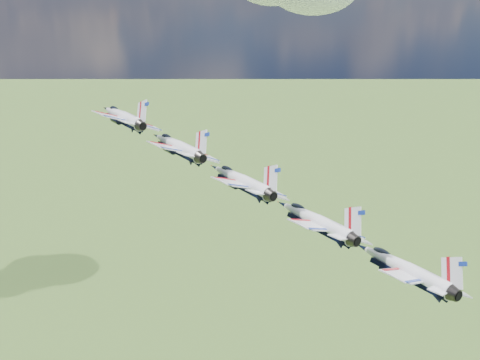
{
  "coord_description": "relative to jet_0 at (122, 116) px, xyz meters",
  "views": [
    {
      "loc": [
        -9.77,
        -76.84,
        184.04
      ],
      "look_at": [
        7.06,
        -3.94,
        156.81
      ],
      "focal_mm": 45.0,
      "sensor_mm": 36.0,
      "label": 1
    }
  ],
  "objects": [
    {
      "name": "jet_4",
      "position": [
        28.5,
        -38.07,
        -9.68
      ],
      "size": [
        15.76,
        17.98,
        7.86
      ],
      "primitive_type": null,
      "rotation": [
        0.0,
        0.37,
        0.37
      ],
      "color": "silver"
    },
    {
      "name": "jet_2",
      "position": [
        14.25,
        -19.03,
        -4.84
      ],
      "size": [
        15.76,
        17.98,
        7.86
      ],
      "primitive_type": null,
      "rotation": [
        0.0,
        0.37,
        0.37
      ],
      "color": "white"
    },
    {
      "name": "jet_3",
      "position": [
        21.37,
        -28.55,
        -7.26
      ],
      "size": [
        15.76,
        17.98,
        7.86
      ],
      "primitive_type": null,
      "rotation": [
        0.0,
        0.37,
        0.37
      ],
      "color": "white"
    },
    {
      "name": "jet_1",
      "position": [
        7.12,
        -9.52,
        -2.42
      ],
      "size": [
        15.76,
        17.98,
        7.86
      ],
      "primitive_type": null,
      "rotation": [
        0.0,
        0.37,
        0.37
      ],
      "color": "white"
    },
    {
      "name": "jet_0",
      "position": [
        0.0,
        0.0,
        0.0
      ],
      "size": [
        15.76,
        17.98,
        7.86
      ],
      "primitive_type": null,
      "rotation": [
        0.0,
        0.37,
        0.37
      ],
      "color": "white"
    }
  ]
}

